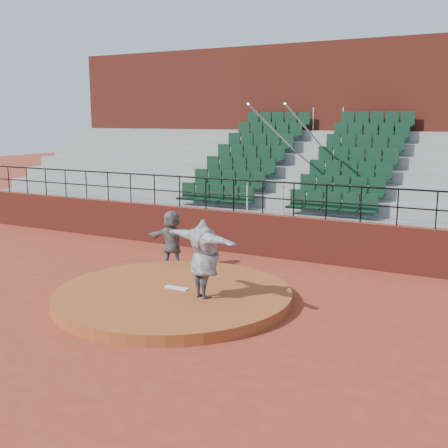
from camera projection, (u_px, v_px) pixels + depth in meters
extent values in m
plane|color=#983522|center=(173.00, 301.00, 13.04)|extent=(90.00, 90.00, 0.00)
cylinder|color=#A24C24|center=(173.00, 295.00, 13.02)|extent=(5.50, 5.50, 0.25)
cube|color=white|center=(177.00, 288.00, 13.12)|extent=(0.60, 0.15, 0.03)
cube|color=maroon|center=(262.00, 235.00, 17.25)|extent=(24.00, 0.30, 1.30)
cylinder|color=black|center=(263.00, 181.00, 16.95)|extent=(24.00, 0.05, 0.05)
cylinder|color=black|center=(263.00, 198.00, 17.04)|extent=(24.00, 0.04, 0.04)
cylinder|color=black|center=(9.00, 179.00, 22.14)|extent=(0.04, 0.04, 1.00)
cylinder|color=black|center=(27.00, 181.00, 21.68)|extent=(0.04, 0.04, 1.00)
cylinder|color=black|center=(46.00, 182.00, 21.22)|extent=(0.04, 0.04, 1.00)
cylinder|color=black|center=(66.00, 183.00, 20.75)|extent=(0.04, 0.04, 1.00)
cylinder|color=black|center=(86.00, 185.00, 20.29)|extent=(0.04, 0.04, 1.00)
cylinder|color=black|center=(108.00, 187.00, 19.82)|extent=(0.04, 0.04, 1.00)
cylinder|color=black|center=(131.00, 188.00, 19.36)|extent=(0.04, 0.04, 1.00)
cylinder|color=black|center=(155.00, 190.00, 18.90)|extent=(0.04, 0.04, 1.00)
cylinder|color=black|center=(180.00, 192.00, 18.43)|extent=(0.04, 0.04, 1.00)
cylinder|color=black|center=(206.00, 194.00, 17.97)|extent=(0.04, 0.04, 1.00)
cylinder|color=black|center=(234.00, 196.00, 17.50)|extent=(0.04, 0.04, 1.00)
cylinder|color=black|center=(263.00, 198.00, 17.04)|extent=(0.04, 0.04, 1.00)
cylinder|color=black|center=(294.00, 200.00, 16.57)|extent=(0.04, 0.04, 1.00)
cylinder|color=black|center=(326.00, 202.00, 16.11)|extent=(0.04, 0.04, 1.00)
cylinder|color=black|center=(361.00, 205.00, 15.65)|extent=(0.04, 0.04, 1.00)
cylinder|color=black|center=(398.00, 207.00, 15.18)|extent=(0.04, 0.04, 1.00)
cylinder|color=black|center=(437.00, 210.00, 14.72)|extent=(0.04, 0.04, 1.00)
cube|color=gray|center=(270.00, 231.00, 17.75)|extent=(24.00, 0.85, 1.30)
cube|color=#11331F|center=(215.00, 196.00, 18.49)|extent=(2.75, 0.48, 0.72)
cube|color=#11331F|center=(332.00, 204.00, 16.65)|extent=(2.75, 0.48, 0.72)
cube|color=gray|center=(280.00, 221.00, 18.45)|extent=(24.00, 0.85, 1.70)
cube|color=#11331F|center=(227.00, 181.00, 19.15)|extent=(2.75, 0.48, 0.72)
cube|color=#11331F|center=(340.00, 188.00, 17.32)|extent=(2.75, 0.48, 0.72)
cube|color=gray|center=(290.00, 211.00, 19.15)|extent=(24.00, 0.85, 2.10)
cube|color=#11331F|center=(239.00, 168.00, 19.81)|extent=(2.75, 0.48, 0.72)
cube|color=#11331F|center=(349.00, 173.00, 17.98)|extent=(2.75, 0.48, 0.72)
cube|color=gray|center=(299.00, 202.00, 19.85)|extent=(24.00, 0.85, 2.50)
cube|color=#11331F|center=(249.00, 155.00, 20.47)|extent=(2.75, 0.48, 0.72)
cube|color=#11331F|center=(356.00, 158.00, 18.64)|extent=(2.75, 0.48, 0.72)
cube|color=gray|center=(307.00, 194.00, 20.55)|extent=(24.00, 0.85, 2.90)
cube|color=#11331F|center=(259.00, 143.00, 21.14)|extent=(2.75, 0.48, 0.72)
cube|color=#11331F|center=(363.00, 145.00, 19.30)|extent=(2.75, 0.48, 0.72)
cube|color=gray|center=(315.00, 186.00, 21.25)|extent=(24.00, 0.85, 3.30)
cube|color=#11331F|center=(268.00, 132.00, 21.80)|extent=(2.75, 0.48, 0.72)
cube|color=#11331F|center=(370.00, 133.00, 19.96)|extent=(2.75, 0.48, 0.72)
cube|color=gray|center=(323.00, 179.00, 21.94)|extent=(24.00, 0.85, 3.70)
cube|color=#11331F|center=(277.00, 121.00, 22.46)|extent=(2.75, 0.48, 0.72)
cube|color=#11331F|center=(376.00, 121.00, 20.63)|extent=(2.75, 0.48, 0.72)
cylinder|color=silver|center=(284.00, 141.00, 19.73)|extent=(0.06, 5.97, 2.46)
cylinder|color=silver|center=(317.00, 141.00, 19.17)|extent=(0.06, 5.97, 2.46)
cube|color=maroon|center=(339.00, 134.00, 23.30)|extent=(24.00, 3.00, 7.10)
imported|color=black|center=(204.00, 259.00, 12.33)|extent=(2.25, 1.22, 1.77)
imported|color=black|center=(172.00, 239.00, 15.75)|extent=(1.61, 0.86, 1.65)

